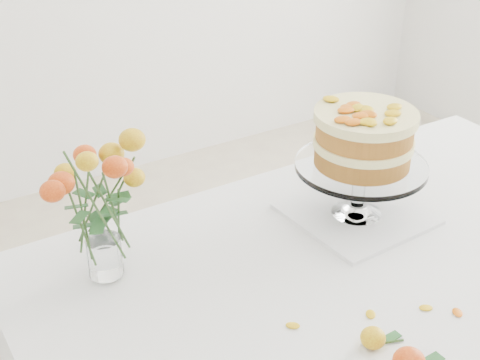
# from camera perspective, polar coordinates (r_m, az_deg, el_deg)

# --- Properties ---
(table) EXTENTS (1.43, 0.93, 0.76)m
(table) POSITION_cam_1_polar(r_m,az_deg,el_deg) (1.45, 11.75, -9.86)
(table) COLOR tan
(table) RESTS_ON ground
(napkin) EXTENTS (0.29, 0.29, 0.01)m
(napkin) POSITION_cam_1_polar(r_m,az_deg,el_deg) (1.55, 9.88, -2.87)
(napkin) COLOR white
(napkin) RESTS_ON table
(cake_stand) EXTENTS (0.29, 0.29, 0.26)m
(cake_stand) POSITION_cam_1_polar(r_m,az_deg,el_deg) (1.46, 10.48, 3.09)
(cake_stand) COLOR white
(cake_stand) RESTS_ON napkin
(rose_vase) EXTENTS (0.29, 0.29, 0.35)m
(rose_vase) POSITION_cam_1_polar(r_m,az_deg,el_deg) (1.26, -12.16, -0.57)
(rose_vase) COLOR white
(rose_vase) RESTS_ON table
(loose_rose_near) EXTENTS (0.08, 0.04, 0.04)m
(loose_rose_near) POSITION_cam_1_polar(r_m,az_deg,el_deg) (1.20, 11.29, -13.08)
(loose_rose_near) COLOR yellow
(loose_rose_near) RESTS_ON table
(stray_petal_a) EXTENTS (0.03, 0.02, 0.00)m
(stray_petal_a) POSITION_cam_1_polar(r_m,az_deg,el_deg) (1.28, 11.09, -11.19)
(stray_petal_a) COLOR yellow
(stray_petal_a) RESTS_ON table
(stray_petal_b) EXTENTS (0.03, 0.02, 0.00)m
(stray_petal_b) POSITION_cam_1_polar(r_m,az_deg,el_deg) (1.31, 15.58, -10.48)
(stray_petal_b) COLOR yellow
(stray_petal_b) RESTS_ON table
(stray_petal_c) EXTENTS (0.03, 0.02, 0.00)m
(stray_petal_c) POSITION_cam_1_polar(r_m,az_deg,el_deg) (1.32, 18.06, -10.71)
(stray_petal_c) COLOR yellow
(stray_petal_c) RESTS_ON table
(stray_petal_d) EXTENTS (0.03, 0.02, 0.00)m
(stray_petal_d) POSITION_cam_1_polar(r_m,az_deg,el_deg) (1.23, 4.52, -12.29)
(stray_petal_d) COLOR yellow
(stray_petal_d) RESTS_ON table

